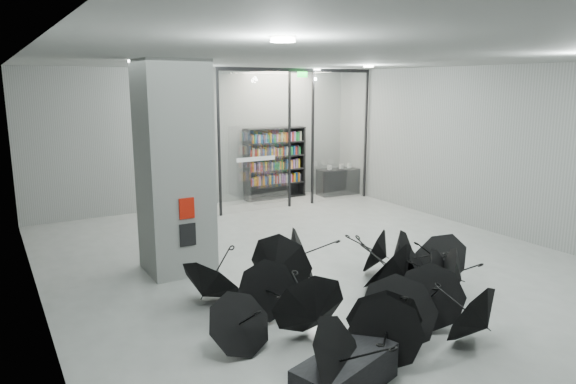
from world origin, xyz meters
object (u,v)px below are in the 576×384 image
bench (346,373)px  shop_counter (339,182)px  bookshelf (275,163)px  column (174,168)px  umbrella_cluster (365,295)px

bench → shop_counter: size_ratio=0.98×
bookshelf → column: bearing=-134.4°
column → bench: (0.33, -5.02, -1.78)m
bookshelf → shop_counter: (2.07, -0.57, -0.69)m
bench → umbrella_cluster: bearing=27.9°
bookshelf → umbrella_cluster: 8.77m
bench → umbrella_cluster: size_ratio=0.26×
bookshelf → shop_counter: size_ratio=1.58×
shop_counter → umbrella_cluster: size_ratio=0.26×
column → bench: 5.33m
column → shop_counter: (6.88, 4.18, -1.58)m
bench → umbrella_cluster: (1.52, 1.54, 0.10)m
shop_counter → umbrella_cluster: 9.16m
bench → shop_counter: shop_counter is taller
umbrella_cluster → column: bearing=118.1°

